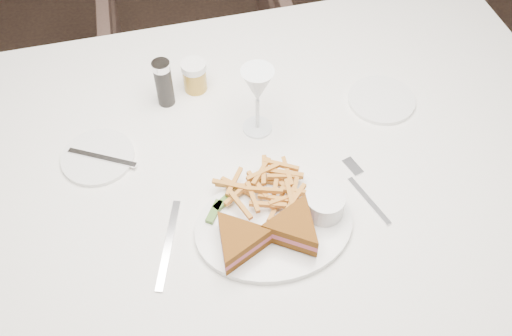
{
  "coord_description": "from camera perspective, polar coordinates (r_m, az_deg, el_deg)",
  "views": [
    {
      "loc": [
        -0.34,
        -0.87,
        1.73
      ],
      "look_at": [
        -0.2,
        -0.16,
        0.8
      ],
      "focal_mm": 40.0,
      "sensor_mm": 36.0,
      "label": 1
    }
  ],
  "objects": [
    {
      "name": "ground",
      "position": [
        1.96,
        4.98,
        -9.98
      ],
      "size": [
        5.0,
        5.0,
        0.0
      ],
      "primitive_type": "plane",
      "color": "black",
      "rests_on": "ground"
    },
    {
      "name": "table_setting",
      "position": [
        1.17,
        0.38,
        -1.16
      ],
      "size": [
        0.83,
        0.59,
        0.18
      ],
      "color": "white",
      "rests_on": "table"
    },
    {
      "name": "table",
      "position": [
        1.56,
        -0.34,
        -8.25
      ],
      "size": [
        1.64,
        1.15,
        0.75
      ],
      "primitive_type": "cube",
      "rotation": [
        0.0,
        0.0,
        0.07
      ],
      "color": "white",
      "rests_on": "ground"
    },
    {
      "name": "chair_far",
      "position": [
        2.14,
        -5.68,
        10.87
      ],
      "size": [
        0.65,
        0.61,
        0.66
      ],
      "primitive_type": "imported",
      "rotation": [
        0.0,
        0.0,
        3.16
      ],
      "color": "#402E27",
      "rests_on": "ground"
    }
  ]
}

